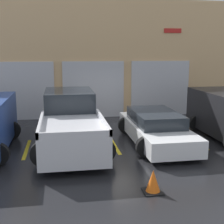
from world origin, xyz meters
TOP-DOWN VIEW (x-y plane):
  - ground_plane at (0.00, 0.00)m, footprint 28.00×28.00m
  - shophouse_building at (-0.01, 3.29)m, footprint 13.89×0.68m
  - pickup_truck at (-1.52, -1.52)m, footprint 2.51×5.53m
  - sedan_white at (1.52, -1.84)m, footprint 2.19×4.75m
  - parking_stripe_left at (-3.04, -1.87)m, footprint 0.12×2.20m
  - parking_stripe_centre at (-0.00, -1.87)m, footprint 0.12×2.20m
  - parking_stripe_right at (3.04, -1.87)m, footprint 0.12×2.20m
  - traffic_cone at (0.25, -5.75)m, footprint 0.47×0.47m

SIDE VIEW (x-z plane):
  - ground_plane at x=0.00m, z-range 0.00..0.00m
  - parking_stripe_left at x=-3.04m, z-range 0.00..0.01m
  - parking_stripe_centre at x=0.00m, z-range 0.00..0.01m
  - parking_stripe_right at x=3.04m, z-range 0.00..0.01m
  - traffic_cone at x=0.25m, z-range -0.02..0.53m
  - sedan_white at x=1.52m, z-range -0.02..1.12m
  - pickup_truck at x=-1.52m, z-range -0.07..1.74m
  - shophouse_building at x=-0.01m, z-range -0.06..5.72m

